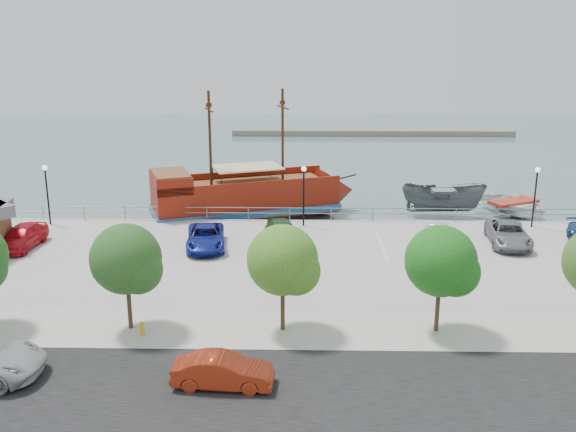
{
  "coord_description": "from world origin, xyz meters",
  "views": [
    {
      "loc": [
        -0.21,
        -36.81,
        13.1
      ],
      "look_at": [
        -1.0,
        2.0,
        2.0
      ],
      "focal_mm": 40.0,
      "sensor_mm": 36.0,
      "label": 1
    }
  ],
  "objects": [
    {
      "name": "tree_d",
      "position": [
        -0.85,
        -10.07,
        3.3
      ],
      "size": [
        3.3,
        3.2,
        5.0
      ],
      "color": "#473321",
      "rests_on": "sidewalk"
    },
    {
      "name": "tree_c",
      "position": [
        -7.85,
        -10.07,
        3.3
      ],
      "size": [
        3.3,
        3.2,
        5.0
      ],
      "color": "#473321",
      "rests_on": "sidewalk"
    },
    {
      "name": "ground",
      "position": [
        0.0,
        0.0,
        -1.0
      ],
      "size": [
        160.0,
        160.0,
        0.0
      ],
      "primitive_type": "plane",
      "color": "#4B6D6B"
    },
    {
      "name": "pirate_ship",
      "position": [
        -3.41,
        12.0,
        0.76
      ],
      "size": [
        16.87,
        9.77,
        10.48
      ],
      "rotation": [
        0.0,
        0.0,
        0.35
      ],
      "color": "maroon",
      "rests_on": "ground"
    },
    {
      "name": "fire_hydrant",
      "position": [
        -7.27,
        -10.8,
        0.38
      ],
      "size": [
        0.24,
        0.24,
        0.71
      ],
      "rotation": [
        0.0,
        0.0,
        0.13
      ],
      "color": "gold",
      "rests_on": "sidewalk"
    },
    {
      "name": "sidewalk",
      "position": [
        0.0,
        -10.0,
        0.01
      ],
      "size": [
        100.0,
        4.0,
        0.05
      ],
      "primitive_type": "cube",
      "color": "beige",
      "rests_on": "land_slab"
    },
    {
      "name": "parked_car_f",
      "position": [
        8.38,
        2.18,
        0.69
      ],
      "size": [
        2.0,
        4.34,
        1.38
      ],
      "primitive_type": "imported",
      "rotation": [
        0.0,
        0.0,
        -0.13
      ],
      "color": "silver",
      "rests_on": "land_slab"
    },
    {
      "name": "dock_east",
      "position": [
        16.32,
        9.2,
        -0.81
      ],
      "size": [
        6.81,
        2.62,
        0.38
      ],
      "primitive_type": "cube",
      "rotation": [
        0.0,
        0.0,
        -0.11
      ],
      "color": "slate",
      "rests_on": "ground"
    },
    {
      "name": "street",
      "position": [
        0.0,
        -16.0,
        0.01
      ],
      "size": [
        100.0,
        8.0,
        0.04
      ],
      "primitive_type": "cube",
      "color": "black",
      "rests_on": "land_slab"
    },
    {
      "name": "lamp_post_left",
      "position": [
        -18.0,
        6.5,
        2.94
      ],
      "size": [
        0.36,
        0.36,
        4.28
      ],
      "color": "black",
      "rests_on": "land_slab"
    },
    {
      "name": "lamp_post_right",
      "position": [
        16.0,
        6.5,
        2.94
      ],
      "size": [
        0.36,
        0.36,
        4.28
      ],
      "color": "black",
      "rests_on": "land_slab"
    },
    {
      "name": "patrol_boat",
      "position": [
        11.06,
        12.41,
        0.26
      ],
      "size": [
        6.84,
        3.65,
        2.51
      ],
      "primitive_type": "imported",
      "rotation": [
        0.0,
        0.0,
        1.38
      ],
      "color": "#51565A",
      "rests_on": "ground"
    },
    {
      "name": "seawall_railing",
      "position": [
        0.0,
        7.8,
        0.53
      ],
      "size": [
        50.0,
        0.06,
        1.0
      ],
      "color": "slate",
      "rests_on": "land_slab"
    },
    {
      "name": "parked_car_c",
      "position": [
        -6.2,
        1.59,
        0.7
      ],
      "size": [
        2.93,
        5.28,
        1.4
      ],
      "primitive_type": "imported",
      "rotation": [
        0.0,
        0.0,
        0.12
      ],
      "color": "navy",
      "rests_on": "land_slab"
    },
    {
      "name": "lamp_post_mid",
      "position": [
        0.0,
        6.5,
        2.94
      ],
      "size": [
        0.36,
        0.36,
        4.28
      ],
      "color": "black",
      "rests_on": "land_slab"
    },
    {
      "name": "dock_west",
      "position": [
        -13.64,
        9.2,
        -0.79
      ],
      "size": [
        7.67,
        4.59,
        0.42
      ],
      "primitive_type": "cube",
      "rotation": [
        0.0,
        0.0,
        -0.36
      ],
      "color": "gray",
      "rests_on": "ground"
    },
    {
      "name": "far_shore",
      "position": [
        10.0,
        55.0,
        -0.6
      ],
      "size": [
        40.0,
        3.0,
        0.8
      ],
      "primitive_type": "cube",
      "color": "gray",
      "rests_on": "ground"
    },
    {
      "name": "street_sedan",
      "position": [
        -3.15,
        -14.92,
        0.64
      ],
      "size": [
        3.97,
        1.62,
        1.28
      ],
      "primitive_type": "imported",
      "rotation": [
        0.0,
        0.0,
        1.5
      ],
      "color": "#A22B12",
      "rests_on": "street"
    },
    {
      "name": "parked_car_d",
      "position": [
        -1.39,
        2.65,
        0.69
      ],
      "size": [
        2.71,
        5.0,
        1.38
      ],
      "primitive_type": "imported",
      "rotation": [
        0.0,
        0.0,
        0.17
      ],
      "color": "#2C5D31",
      "rests_on": "land_slab"
    },
    {
      "name": "parked_car_g",
      "position": [
        13.12,
        2.62,
        0.71
      ],
      "size": [
        2.93,
        5.36,
        1.43
      ],
      "primitive_type": "imported",
      "rotation": [
        0.0,
        0.0,
        -0.11
      ],
      "color": "gray",
      "rests_on": "land_slab"
    },
    {
      "name": "speedboat",
      "position": [
        16.85,
        13.16,
        -0.32
      ],
      "size": [
        7.11,
        7.93,
        1.35
      ],
      "primitive_type": "imported",
      "rotation": [
        0.0,
        0.0,
        0.47
      ],
      "color": "white",
      "rests_on": "ground"
    },
    {
      "name": "parked_car_a",
      "position": [
        -17.77,
        1.33,
        0.77
      ],
      "size": [
        2.09,
        4.6,
        1.53
      ],
      "primitive_type": "imported",
      "rotation": [
        0.0,
        0.0,
        -0.06
      ],
      "color": "red",
      "rests_on": "land_slab"
    },
    {
      "name": "dock_mid",
      "position": [
        9.38,
        9.2,
        -0.79
      ],
      "size": [
        7.4,
        2.86,
        0.41
      ],
      "primitive_type": "cube",
      "rotation": [
        0.0,
        0.0,
        -0.11
      ],
      "color": "gray",
      "rests_on": "ground"
    },
    {
      "name": "tree_e",
      "position": [
        6.15,
        -10.07,
        3.3
      ],
      "size": [
        3.3,
        3.2,
        5.0
      ],
      "color": "#473321",
      "rests_on": "sidewalk"
    }
  ]
}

